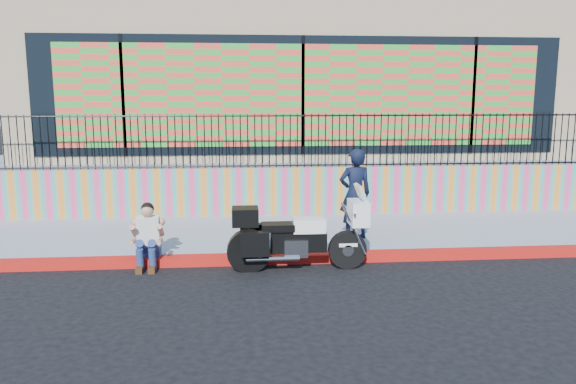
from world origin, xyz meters
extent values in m
plane|color=black|center=(0.00, 0.00, 0.00)|extent=(90.00, 90.00, 0.00)
cube|color=#BA0D11|center=(0.00, 0.00, 0.07)|extent=(16.00, 0.30, 0.15)
cube|color=#8C94A8|center=(0.00, 1.65, 0.07)|extent=(16.00, 3.00, 0.15)
cube|color=#FF4381|center=(0.00, 3.25, 0.70)|extent=(16.00, 0.20, 1.10)
cube|color=#8C94A8|center=(0.00, 8.35, 0.62)|extent=(16.00, 10.00, 1.25)
cube|color=tan|center=(0.00, 8.15, 3.25)|extent=(14.00, 8.00, 4.00)
cube|color=black|center=(0.00, 4.13, 2.85)|extent=(12.60, 0.04, 2.80)
cube|color=#F54C36|center=(0.00, 4.10, 2.85)|extent=(11.48, 0.02, 2.40)
cylinder|color=black|center=(0.24, -0.42, 0.32)|extent=(0.64, 0.14, 0.64)
cylinder|color=black|center=(-1.40, -0.42, 0.32)|extent=(0.64, 0.14, 0.64)
cube|color=black|center=(-0.58, -0.42, 0.48)|extent=(0.92, 0.27, 0.33)
cube|color=silver|center=(-0.63, -0.42, 0.39)|extent=(0.39, 0.33, 0.29)
cube|color=white|center=(-0.41, -0.42, 0.76)|extent=(0.53, 0.31, 0.23)
cube|color=black|center=(-0.92, -0.42, 0.74)|extent=(0.53, 0.33, 0.12)
cube|color=white|center=(0.41, -0.42, 0.95)|extent=(0.29, 0.50, 0.41)
cube|color=silver|center=(0.45, -0.42, 1.26)|extent=(0.18, 0.45, 0.33)
cube|color=black|center=(-1.45, -0.42, 0.92)|extent=(0.43, 0.41, 0.29)
cube|color=black|center=(-1.31, -0.71, 0.53)|extent=(0.46, 0.17, 0.39)
cube|color=black|center=(-1.31, -0.13, 0.53)|extent=(0.46, 0.17, 0.39)
cube|color=white|center=(0.24, -0.42, 0.42)|extent=(0.31, 0.15, 0.06)
imported|color=black|center=(0.65, 1.00, 1.01)|extent=(0.67, 0.48, 1.72)
cube|color=navy|center=(-3.09, 0.10, 0.24)|extent=(0.36, 0.28, 0.18)
cube|color=silver|center=(-3.09, 0.06, 0.59)|extent=(0.38, 0.27, 0.54)
sphere|color=tan|center=(-3.09, 0.02, 0.95)|extent=(0.21, 0.21, 0.21)
cube|color=#472814|center=(-3.19, -0.34, 0.05)|extent=(0.11, 0.26, 0.10)
cube|color=#472814|center=(-2.99, -0.34, 0.05)|extent=(0.11, 0.26, 0.10)
camera|label=1|loc=(-1.54, -9.35, 2.87)|focal=35.00mm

